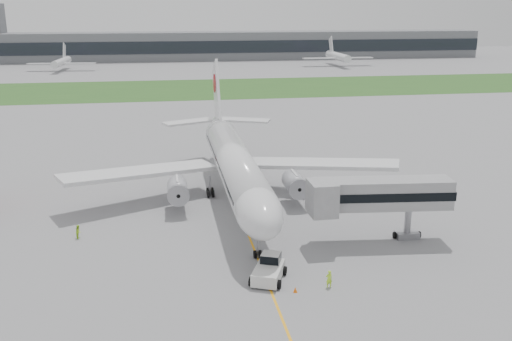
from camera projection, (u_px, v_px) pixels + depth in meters
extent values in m
plane|color=gray|center=(239.00, 211.00, 76.42)|extent=(600.00, 600.00, 0.00)
cube|color=#2B5921|center=(190.00, 89.00, 190.16)|extent=(600.00, 50.00, 0.02)
cube|color=slate|center=(178.00, 46.00, 292.49)|extent=(320.00, 22.00, 14.00)
cube|color=black|center=(178.00, 47.00, 282.06)|extent=(320.00, 0.60, 6.00)
cylinder|color=silver|center=(235.00, 163.00, 78.67)|extent=(5.00, 38.00, 5.00)
ellipsoid|color=silver|center=(258.00, 211.00, 60.18)|extent=(5.00, 11.00, 5.00)
cube|color=black|center=(260.00, 206.00, 58.99)|extent=(3.20, 1.54, 1.14)
cone|color=silver|center=(218.00, 126.00, 99.30)|extent=(5.00, 10.53, 6.16)
cube|color=silver|center=(140.00, 172.00, 78.83)|extent=(22.13, 13.52, 1.70)
cube|color=silver|center=(321.00, 164.00, 82.95)|extent=(22.13, 13.52, 1.70)
cylinder|color=#9E9EA3|center=(178.00, 190.00, 75.75)|extent=(2.70, 5.20, 2.70)
cylinder|color=#9E9EA3|center=(295.00, 184.00, 78.28)|extent=(2.70, 5.20, 2.70)
cube|color=silver|center=(217.00, 96.00, 99.31)|extent=(0.45, 10.90, 12.76)
cylinder|color=#A40915|center=(216.00, 83.00, 99.70)|extent=(0.60, 3.20, 3.20)
cube|color=silver|center=(189.00, 122.00, 100.76)|extent=(9.54, 6.34, 0.35)
cube|color=silver|center=(245.00, 120.00, 102.35)|extent=(9.54, 6.34, 0.35)
cylinder|color=gray|center=(258.00, 245.00, 61.78)|extent=(0.24, 0.24, 3.10)
cylinder|color=black|center=(210.00, 192.00, 82.40)|extent=(1.40, 1.10, 1.10)
cylinder|color=black|center=(254.00, 190.00, 83.41)|extent=(1.40, 1.10, 1.10)
cube|color=silver|center=(268.00, 273.00, 56.94)|extent=(4.16, 5.26, 1.24)
cube|color=silver|center=(271.00, 258.00, 57.81)|extent=(2.34, 2.23, 1.03)
cube|color=black|center=(271.00, 258.00, 57.80)|extent=(2.41, 2.30, 0.87)
cylinder|color=black|center=(258.00, 268.00, 58.79)|extent=(0.69, 0.99, 0.93)
cylinder|color=black|center=(285.00, 271.00, 58.18)|extent=(0.69, 0.99, 0.93)
cylinder|color=black|center=(251.00, 281.00, 55.90)|extent=(0.69, 0.99, 0.93)
cylinder|color=black|center=(279.00, 284.00, 55.30)|extent=(0.69, 0.99, 0.93)
cube|color=#9B9B9D|center=(383.00, 194.00, 65.26)|extent=(15.90, 4.89, 3.35)
cube|color=black|center=(383.00, 194.00, 65.26)|extent=(16.14, 5.02, 1.01)
cube|color=#9B9B9D|center=(322.00, 198.00, 63.72)|extent=(2.91, 3.80, 3.80)
cylinder|color=gray|center=(408.00, 221.00, 67.02)|extent=(0.78, 0.78, 4.25)
cube|color=gray|center=(407.00, 235.00, 67.50)|extent=(2.82, 1.82, 0.78)
cylinder|color=black|center=(395.00, 235.00, 67.41)|extent=(0.41, 0.81, 0.78)
cylinder|color=black|center=(419.00, 235.00, 67.60)|extent=(0.41, 0.81, 0.78)
cone|color=orange|center=(258.00, 268.00, 59.08)|extent=(0.44, 0.44, 0.61)
cone|color=orange|center=(295.00, 290.00, 54.68)|extent=(0.41, 0.41, 0.56)
imported|color=#BBFF2A|center=(329.00, 279.00, 55.51)|extent=(0.70, 0.51, 1.78)
imported|color=#AFE926|center=(78.00, 232.00, 67.36)|extent=(0.72, 0.87, 1.64)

